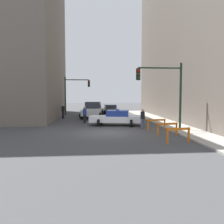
# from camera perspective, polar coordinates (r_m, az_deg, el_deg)

# --- Properties ---
(ground_plane) EXTENTS (120.00, 120.00, 0.00)m
(ground_plane) POSITION_cam_1_polar(r_m,az_deg,el_deg) (18.70, -1.23, -4.78)
(ground_plane) COLOR #424244
(sidewalk_right) EXTENTS (2.40, 44.00, 0.12)m
(sidewalk_right) POSITION_cam_1_polar(r_m,az_deg,el_deg) (20.13, 16.70, -4.14)
(sidewalk_right) COLOR #9E998E
(sidewalk_right) RESTS_ON ground_plane
(building_corner_left) EXTENTS (14.00, 20.00, 23.42)m
(building_corner_left) POSITION_cam_1_polar(r_m,az_deg,el_deg) (35.21, -24.22, 18.30)
(building_corner_left) COLOR #6B6056
(building_corner_left) RESTS_ON ground_plane
(building_right) EXTENTS (12.00, 28.00, 19.71)m
(building_right) POSITION_cam_1_polar(r_m,az_deg,el_deg) (31.07, 24.11, 16.75)
(building_right) COLOR #6B6056
(building_right) RESTS_ON ground_plane
(traffic_light_near) EXTENTS (3.64, 0.35, 5.20)m
(traffic_light_near) POSITION_cam_1_polar(r_m,az_deg,el_deg) (20.04, 12.29, 5.85)
(traffic_light_near) COLOR black
(traffic_light_near) RESTS_ON sidewalk_right
(traffic_light_far) EXTENTS (3.44, 0.35, 5.20)m
(traffic_light_far) POSITION_cam_1_polar(r_m,az_deg,el_deg) (34.44, -8.81, 4.96)
(traffic_light_far) COLOR black
(traffic_light_far) RESTS_ON ground_plane
(police_car) EXTENTS (4.98, 2.94, 1.52)m
(police_car) POSITION_cam_1_polar(r_m,az_deg,el_deg) (22.91, 0.97, -1.29)
(police_car) COLOR white
(police_car) RESTS_ON ground_plane
(white_truck) EXTENTS (3.09, 5.62, 1.90)m
(white_truck) POSITION_cam_1_polar(r_m,az_deg,el_deg) (30.52, -4.49, 0.42)
(white_truck) COLOR silver
(white_truck) RESTS_ON ground_plane
(parked_car_near) EXTENTS (2.40, 4.38, 1.31)m
(parked_car_near) POSITION_cam_1_polar(r_m,az_deg,el_deg) (36.59, -0.42, 0.70)
(parked_car_near) COLOR #474C51
(parked_car_near) RESTS_ON ground_plane
(pedestrian_crossing) EXTENTS (0.44, 0.44, 1.66)m
(pedestrian_crossing) POSITION_cam_1_polar(r_m,az_deg,el_deg) (24.93, -6.26, -0.55)
(pedestrian_crossing) COLOR black
(pedestrian_crossing) RESTS_ON ground_plane
(pedestrian_corner) EXTENTS (0.45, 0.45, 1.66)m
(pedestrian_corner) POSITION_cam_1_polar(r_m,az_deg,el_deg) (29.84, -11.12, 0.18)
(pedestrian_corner) COLOR black
(pedestrian_corner) RESTS_ON ground_plane
(pedestrian_sidewalk) EXTENTS (0.45, 0.45, 1.66)m
(pedestrian_sidewalk) POSITION_cam_1_polar(r_m,az_deg,el_deg) (21.07, 7.01, -1.43)
(pedestrian_sidewalk) COLOR #474C66
(pedestrian_sidewalk) RESTS_ON ground_plane
(barrier_front) EXTENTS (1.58, 0.43, 0.90)m
(barrier_front) POSITION_cam_1_polar(r_m,az_deg,el_deg) (15.35, 14.90, -4.58)
(barrier_front) COLOR orange
(barrier_front) RESTS_ON ground_plane
(barrier_mid) EXTENTS (1.59, 0.41, 0.90)m
(barrier_mid) POSITION_cam_1_polar(r_m,az_deg,el_deg) (17.78, 12.51, -3.35)
(barrier_mid) COLOR orange
(barrier_mid) RESTS_ON ground_plane
(barrier_back) EXTENTS (1.59, 0.40, 0.90)m
(barrier_back) POSITION_cam_1_polar(r_m,az_deg,el_deg) (20.18, 10.11, -2.42)
(barrier_back) COLOR orange
(barrier_back) RESTS_ON ground_plane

